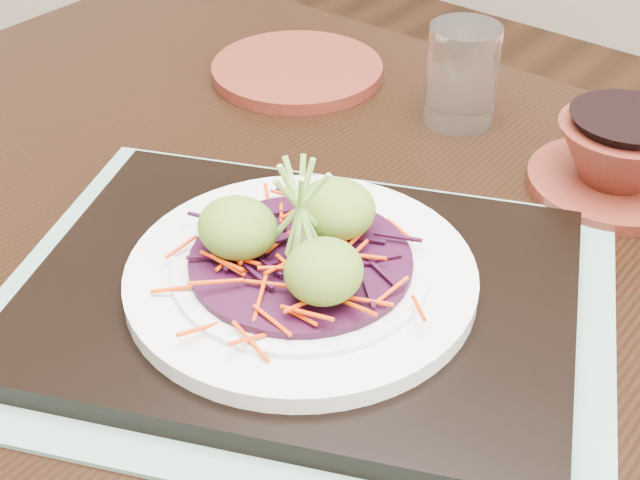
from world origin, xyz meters
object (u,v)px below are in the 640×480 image
Objects in this scene: water_glass at (462,75)px; terracotta_bowl_set at (618,161)px; dining_table at (346,367)px; terracotta_side_plate at (297,70)px; white_plate at (301,275)px; serving_tray at (301,293)px.

terracotta_bowl_set is at bearing -6.60° from water_glass.
dining_table is 0.29m from water_glass.
terracotta_bowl_set is (0.16, -0.02, -0.02)m from water_glass.
dining_table is 0.34m from terracotta_side_plate.
white_plate is at bearing -49.17° from terracotta_side_plate.
water_glass is at bearing 103.22° from dining_table.
water_glass is (-0.06, 0.29, 0.02)m from white_plate.
serving_tray is at bearing 90.00° from white_plate.
terracotta_bowl_set reaches higher than dining_table.
dining_table is 0.27m from terracotta_bowl_set.
white_plate is 1.32× the size of terracotta_bowl_set.
terracotta_bowl_set is at bearing 69.79° from white_plate.
terracotta_side_plate is 0.97× the size of terracotta_bowl_set.
serving_tray is 0.30m from water_glass.
terracotta_bowl_set is at bearing 0.71° from terracotta_side_plate.
water_glass is at bearing 76.73° from serving_tray.
terracotta_side_plate is 0.34m from terracotta_bowl_set.
terracotta_side_plate is at bearing -179.29° from terracotta_bowl_set.
dining_table is 0.13m from white_plate.
serving_tray is (-0.00, -0.05, 0.10)m from dining_table.
terracotta_bowl_set is at bearing 45.16° from serving_tray.
terracotta_bowl_set reaches higher than terracotta_side_plate.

